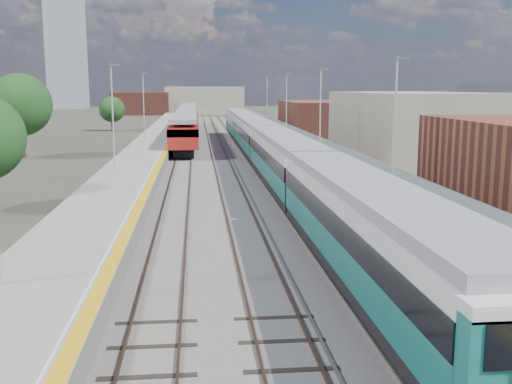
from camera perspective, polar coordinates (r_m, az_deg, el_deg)
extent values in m
plane|color=#47443A|center=(60.53, -1.63, 3.43)|extent=(320.00, 320.00, 0.00)
cube|color=#565451|center=(62.89, -3.84, 3.69)|extent=(10.50, 155.00, 0.06)
cube|color=#4C3323|center=(65.53, -1.26, 4.03)|extent=(0.07, 160.00, 0.14)
cube|color=#4C3323|center=(65.66, 0.00, 4.05)|extent=(0.07, 160.00, 0.14)
cube|color=#4C3323|center=(65.36, -4.33, 3.99)|extent=(0.07, 160.00, 0.14)
cube|color=#4C3323|center=(65.41, -3.06, 4.01)|extent=(0.07, 160.00, 0.14)
cube|color=#4C3323|center=(65.37, -7.40, 3.94)|extent=(0.07, 160.00, 0.14)
cube|color=#4C3323|center=(65.34, -6.14, 3.96)|extent=(0.07, 160.00, 0.14)
cube|color=gray|center=(65.51, -1.55, 4.02)|extent=(0.08, 160.00, 0.10)
cube|color=gray|center=(65.42, -2.77, 4.01)|extent=(0.08, 160.00, 0.10)
cube|color=slate|center=(63.52, 2.95, 4.19)|extent=(4.70, 155.00, 1.00)
cube|color=gray|center=(63.48, 2.95, 4.64)|extent=(4.70, 155.00, 0.03)
cube|color=gold|center=(63.19, 1.06, 4.65)|extent=(0.40, 155.00, 0.01)
cube|color=gray|center=(63.79, 4.92, 5.18)|extent=(0.06, 155.00, 1.20)
cylinder|color=#9EA0A3|center=(33.84, 13.08, 6.12)|extent=(0.12, 0.12, 7.50)
cube|color=#4C4C4F|center=(33.88, 13.74, 12.28)|extent=(0.70, 0.18, 0.14)
cylinder|color=#9EA0A3|center=(53.14, 6.14, 7.63)|extent=(0.12, 0.12, 7.50)
cube|color=#4C4C4F|center=(53.18, 6.49, 11.56)|extent=(0.70, 0.18, 0.14)
cylinder|color=#9EA0A3|center=(72.83, 2.91, 8.29)|extent=(0.12, 0.12, 7.50)
cube|color=#4C4C4F|center=(72.85, 3.14, 11.16)|extent=(0.70, 0.18, 0.14)
cylinder|color=#9EA0A3|center=(92.65, 1.06, 8.66)|extent=(0.12, 0.12, 7.50)
cube|color=#4C4C4F|center=(92.66, 1.22, 10.92)|extent=(0.70, 0.18, 0.14)
cube|color=slate|center=(63.00, -10.05, 4.00)|extent=(4.30, 155.00, 1.00)
cube|color=gray|center=(62.95, -10.07, 4.46)|extent=(4.30, 155.00, 0.03)
cube|color=gold|center=(62.83, -8.34, 4.51)|extent=(0.45, 155.00, 0.01)
cube|color=silver|center=(62.85, -8.66, 4.51)|extent=(0.08, 155.00, 0.01)
cylinder|color=#9EA0A3|center=(44.44, -13.49, 6.97)|extent=(0.12, 0.12, 7.50)
cube|color=#4C4C4F|center=(44.38, -13.36, 11.68)|extent=(0.70, 0.18, 0.14)
cylinder|color=#9EA0A3|center=(70.27, -10.65, 8.08)|extent=(0.12, 0.12, 7.50)
cube|color=#4C4C4F|center=(70.24, -10.54, 11.06)|extent=(0.70, 0.18, 0.14)
cube|color=gray|center=(58.70, 14.58, 6.05)|extent=(11.00, 22.00, 6.40)
cube|color=brown|center=(89.77, 5.45, 7.06)|extent=(8.00, 18.00, 4.80)
cube|color=gray|center=(160.04, -4.92, 8.73)|extent=(20.00, 14.00, 7.00)
cube|color=brown|center=(155.65, -10.86, 8.30)|extent=(14.00, 12.00, 5.60)
cube|color=gray|center=(204.52, -17.63, 13.20)|extent=(11.00, 11.00, 40.00)
cube|color=black|center=(20.65, 10.77, -7.16)|extent=(2.70, 19.35, 0.46)
cube|color=#105649|center=(20.43, 10.84, -5.03)|extent=(2.80, 19.35, 1.13)
cube|color=black|center=(20.22, 10.92, -2.58)|extent=(2.86, 19.35, 0.77)
cube|color=silver|center=(20.10, 10.98, -0.87)|extent=(2.80, 19.35, 0.48)
cube|color=gray|center=(20.03, 11.02, 0.30)|extent=(2.48, 19.35, 0.40)
cube|color=black|center=(39.64, 2.70, 1.23)|extent=(2.70, 19.35, 0.46)
cube|color=#105649|center=(39.53, 2.71, 2.37)|extent=(2.80, 19.35, 1.13)
cube|color=black|center=(39.42, 2.72, 3.65)|extent=(2.86, 19.35, 0.77)
cube|color=silver|center=(39.36, 2.73, 4.54)|extent=(2.80, 19.35, 0.48)
cube|color=gray|center=(39.32, 2.74, 5.15)|extent=(2.48, 19.35, 0.40)
cube|color=black|center=(59.20, -0.09, 4.14)|extent=(2.70, 19.35, 0.46)
cube|color=#105649|center=(59.12, -0.09, 4.91)|extent=(2.80, 19.35, 1.13)
cube|color=black|center=(59.05, -0.09, 5.77)|extent=(2.86, 19.35, 0.77)
cube|color=silver|center=(59.01, -0.09, 6.37)|extent=(2.80, 19.35, 0.48)
cube|color=gray|center=(58.98, -0.09, 6.77)|extent=(2.48, 19.35, 0.40)
cube|color=black|center=(78.90, -1.50, 5.60)|extent=(2.70, 19.35, 0.46)
cube|color=#105649|center=(78.85, -1.50, 6.17)|extent=(2.80, 19.35, 1.13)
cube|color=black|center=(78.79, -1.50, 6.82)|extent=(2.86, 19.35, 0.77)
cube|color=silver|center=(78.76, -1.50, 7.27)|extent=(2.80, 19.35, 0.48)
cube|color=gray|center=(78.74, -1.50, 7.57)|extent=(2.48, 19.35, 0.40)
cube|color=black|center=(65.94, -6.77, 4.33)|extent=(1.97, 16.76, 0.68)
cube|color=maroon|center=(65.80, -6.80, 5.75)|extent=(2.91, 19.72, 2.08)
cube|color=black|center=(65.76, -6.81, 6.20)|extent=(2.97, 19.72, 0.73)
cube|color=gray|center=(65.70, -6.82, 7.11)|extent=(2.59, 19.72, 0.42)
cube|color=black|center=(86.08, -6.53, 5.65)|extent=(1.97, 16.76, 0.68)
cube|color=maroon|center=(85.97, -6.55, 6.74)|extent=(2.91, 19.72, 2.08)
cube|color=black|center=(85.94, -6.56, 7.08)|extent=(2.97, 19.72, 0.73)
cube|color=gray|center=(85.90, -6.57, 7.77)|extent=(2.59, 19.72, 0.42)
cube|color=black|center=(106.25, -6.38, 6.46)|extent=(1.97, 16.76, 0.68)
cube|color=maroon|center=(106.16, -6.40, 7.34)|extent=(2.91, 19.72, 2.08)
cube|color=black|center=(106.14, -6.41, 7.62)|extent=(2.97, 19.72, 0.73)
cube|color=gray|center=(106.10, -6.42, 8.18)|extent=(2.59, 19.72, 0.42)
cylinder|color=#382619|center=(63.13, -21.34, 4.34)|extent=(0.44, 0.44, 2.88)
sphere|color=#1C3E17|center=(62.92, -21.56, 7.74)|extent=(6.07, 6.07, 6.07)
cylinder|color=#382619|center=(97.56, -13.50, 6.21)|extent=(0.44, 0.44, 1.89)
sphere|color=#1C3E17|center=(97.44, -13.56, 7.66)|extent=(4.00, 4.00, 4.00)
cylinder|color=#382619|center=(83.91, 11.11, 5.83)|extent=(0.44, 0.44, 2.19)
sphere|color=#1C3E17|center=(83.76, 11.17, 7.79)|extent=(4.63, 4.63, 4.63)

